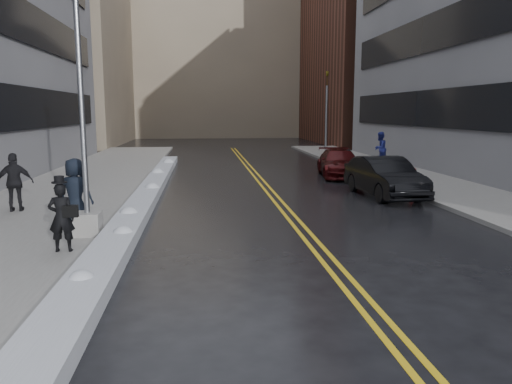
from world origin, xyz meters
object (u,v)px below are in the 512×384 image
object	(u,v)px
lamppost	(84,144)
pedestrian_d	(15,182)
pedestrian_fedora	(61,217)
pedestrian_east	(380,148)
traffic_signal	(326,111)
pedestrian_c	(75,192)
fire_hydrant	(413,175)
car_maroon	(339,163)
car_black	(385,177)

from	to	relation	value
lamppost	pedestrian_d	size ratio (longest dim) A/B	4.04
pedestrian_fedora	pedestrian_east	size ratio (longest dim) A/B	0.80
pedestrian_d	traffic_signal	bearing A→B (deg)	-139.02
traffic_signal	pedestrian_d	distance (m)	23.81
pedestrian_east	traffic_signal	bearing A→B (deg)	-113.60
pedestrian_d	pedestrian_east	distance (m)	20.91
traffic_signal	pedestrian_east	xyz separation A→B (m)	(1.88, -5.91, -2.26)
pedestrian_c	pedestrian_east	size ratio (longest dim) A/B	0.96
pedestrian_c	pedestrian_east	distance (m)	20.63
pedestrian_fedora	fire_hydrant	bearing A→B (deg)	-145.09
lamppost	pedestrian_c	xyz separation A→B (m)	(-0.57, 1.18, -1.43)
pedestrian_east	pedestrian_d	bearing A→B (deg)	-4.28
fire_hydrant	traffic_signal	xyz separation A→B (m)	(-0.50, 14.00, 2.85)
pedestrian_d	car_maroon	xyz separation A→B (m)	(13.08, 8.56, -0.39)
pedestrian_c	car_black	world-z (taller)	pedestrian_c
pedestrian_c	fire_hydrant	bearing A→B (deg)	-141.00
pedestrian_fedora	car_black	size ratio (longest dim) A/B	0.33
traffic_signal	pedestrian_east	world-z (taller)	traffic_signal
pedestrian_d	pedestrian_east	size ratio (longest dim) A/B	0.95
fire_hydrant	lamppost	bearing A→B (deg)	-146.96
traffic_signal	pedestrian_east	bearing A→B (deg)	-72.31
lamppost	car_black	distance (m)	11.76
lamppost	car_black	size ratio (longest dim) A/B	1.59
fire_hydrant	car_maroon	bearing A→B (deg)	118.77
pedestrian_d	car_black	size ratio (longest dim) A/B	0.39
lamppost	pedestrian_east	world-z (taller)	lamppost
pedestrian_c	pedestrian_east	bearing A→B (deg)	-122.63
car_black	car_maroon	xyz separation A→B (m)	(-0.06, 6.35, -0.09)
lamppost	car_maroon	bearing A→B (deg)	50.17
pedestrian_c	car_black	bearing A→B (deg)	-145.91
pedestrian_east	car_black	bearing A→B (deg)	29.77
lamppost	pedestrian_d	distance (m)	4.84
traffic_signal	pedestrian_c	size ratio (longest dim) A/B	3.14
car_black	car_maroon	bearing A→B (deg)	86.61
lamppost	pedestrian_fedora	world-z (taller)	lamppost
fire_hydrant	traffic_signal	distance (m)	14.30
pedestrian_d	pedestrian_east	world-z (taller)	pedestrian_east
traffic_signal	pedestrian_fedora	size ratio (longest dim) A/B	3.76
pedestrian_east	pedestrian_c	bearing A→B (deg)	5.02
traffic_signal	car_black	world-z (taller)	traffic_signal
lamppost	traffic_signal	xyz separation A→B (m)	(11.80, 22.00, 0.87)
lamppost	traffic_signal	distance (m)	24.98
pedestrian_east	car_maroon	distance (m)	5.43
car_black	fire_hydrant	bearing A→B (deg)	42.40
pedestrian_east	fire_hydrant	bearing A→B (deg)	39.01
traffic_signal	pedestrian_fedora	world-z (taller)	traffic_signal
lamppost	car_maroon	xyz separation A→B (m)	(10.07, 12.07, -1.83)
pedestrian_east	lamppost	bearing A→B (deg)	8.34
lamppost	fire_hydrant	world-z (taller)	lamppost
lamppost	pedestrian_east	distance (m)	21.17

